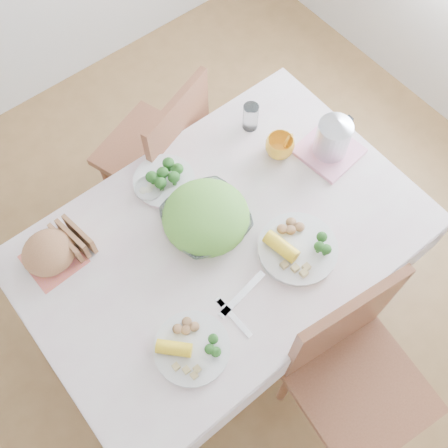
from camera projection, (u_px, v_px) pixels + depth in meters
floor at (223, 303)px, 2.66m from camera, size 3.60×3.60×0.00m
dining_table at (223, 275)px, 2.33m from camera, size 1.40×0.90×0.75m
tablecloth at (223, 238)px, 1.99m from camera, size 1.50×1.00×0.01m
chair_near at (359, 392)px, 2.01m from camera, size 0.51×0.51×1.02m
chair_far at (150, 150)px, 2.53m from camera, size 0.54×0.54×0.95m
salad_bowl at (206, 220)px, 1.98m from camera, size 0.34×0.34×0.08m
dinner_plate_left at (192, 348)px, 1.78m from camera, size 0.35×0.35×0.02m
dinner_plate_right at (298, 249)px, 1.95m from camera, size 0.35×0.35×0.03m
broccoli_plate at (164, 181)px, 2.09m from camera, size 0.26×0.26×0.02m
napkin at (54, 259)px, 1.94m from camera, size 0.20×0.20×0.00m
bread_loaf at (49, 253)px, 1.89m from camera, size 0.23×0.23×0.12m
fruit_bowl at (149, 190)px, 2.06m from camera, size 0.15×0.15×0.04m
yellow_mug at (280, 147)px, 2.12m from camera, size 0.15×0.15×0.09m
glass_tumbler at (251, 116)px, 2.17m from camera, size 0.08×0.08×0.12m
pink_tray at (329, 151)px, 2.16m from camera, size 0.25×0.25×0.02m
electric_kettle at (334, 134)px, 2.06m from camera, size 0.16×0.16×0.19m
fork_left at (234, 318)px, 1.84m from camera, size 0.03×0.18×0.00m
knife at (243, 293)px, 1.88m from camera, size 0.22×0.05×0.00m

